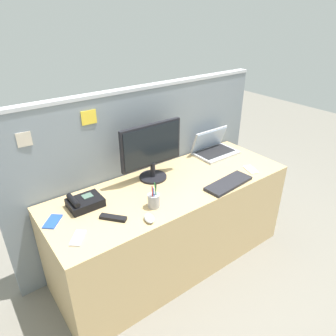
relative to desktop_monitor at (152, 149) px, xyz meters
The scene contains 13 objects.
ground_plane 0.98m from the desktop_monitor, 73.80° to the right, with size 10.00×10.00×0.00m, color slate.
desk 0.63m from the desktop_monitor, 73.80° to the right, with size 1.87×0.68×0.72m, color tan.
cubicle_divider 0.34m from the desktop_monitor, 75.30° to the left, with size 2.23×0.08×1.38m.
desktop_monitor is the anchor object (origin of this frame).
laptop 0.72m from the desktop_monitor, ahead, with size 0.37×0.26×0.21m.
desk_phone 0.61m from the desktop_monitor, behind, with size 0.22×0.16×0.09m.
keyboard_main 0.62m from the desktop_monitor, 47.64° to the right, with size 0.39×0.14×0.02m, color #232328.
computer_mouse_right_hand 0.58m from the desktop_monitor, 126.37° to the right, with size 0.06×0.10×0.03m, color silver.
pen_cup 0.43m from the desktop_monitor, 122.86° to the right, with size 0.08×0.08×0.18m.
cell_phone_silver_slab 0.84m from the desktop_monitor, 155.83° to the right, with size 0.06×0.13×0.01m, color #B7BAC1.
cell_phone_white_slab 0.83m from the desktop_monitor, 28.10° to the right, with size 0.07×0.13×0.01m, color silver.
cell_phone_blue_case 0.84m from the desktop_monitor, behind, with size 0.07×0.14×0.01m, color blue.
tv_remote 0.61m from the desktop_monitor, 149.64° to the right, with size 0.04×0.17×0.02m, color black.
Camera 1 is at (-1.20, -1.55, 1.90)m, focal length 33.10 mm.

